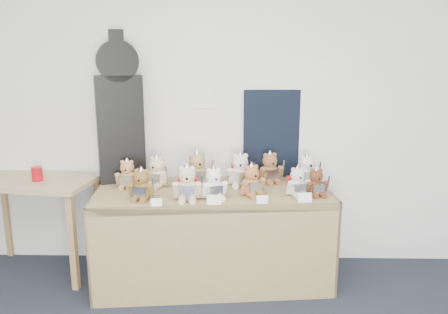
{
  "coord_description": "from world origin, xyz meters",
  "views": [
    {
      "loc": [
        0.37,
        -1.2,
        1.78
      ],
      "look_at": [
        0.3,
        2.0,
        1.05
      ],
      "focal_mm": 35.0,
      "sensor_mm": 36.0,
      "label": 1
    }
  ],
  "objects_px": {
    "teddy_front_far_left": "(141,186)",
    "teddy_front_far_right": "(298,183)",
    "red_cup": "(37,174)",
    "teddy_front_left": "(187,185)",
    "teddy_back_centre_left": "(198,170)",
    "teddy_back_right": "(270,169)",
    "display_table": "(213,213)",
    "teddy_back_centre_right": "(240,171)",
    "teddy_back_end": "(307,171)",
    "side_table": "(34,194)",
    "guitar_case": "(120,110)",
    "teddy_front_right": "(252,181)",
    "teddy_back_left": "(157,173)",
    "teddy_front_centre": "(214,185)",
    "teddy_front_end": "(316,183)",
    "teddy_back_far_left": "(127,175)"
  },
  "relations": [
    {
      "from": "teddy_front_far_right",
      "to": "teddy_back_right",
      "type": "xyz_separation_m",
      "value": [
        -0.18,
        0.35,
        0.02
      ]
    },
    {
      "from": "teddy_front_far_left",
      "to": "teddy_front_left",
      "type": "bearing_deg",
      "value": 5.37
    },
    {
      "from": "side_table",
      "to": "teddy_front_centre",
      "type": "xyz_separation_m",
      "value": [
        1.5,
        -0.32,
        0.19
      ]
    },
    {
      "from": "teddy_front_left",
      "to": "teddy_back_end",
      "type": "bearing_deg",
      "value": 20.3
    },
    {
      "from": "guitar_case",
      "to": "teddy_front_end",
      "type": "distance_m",
      "value": 1.67
    },
    {
      "from": "teddy_front_far_left",
      "to": "teddy_front_far_right",
      "type": "bearing_deg",
      "value": 12.46
    },
    {
      "from": "teddy_front_left",
      "to": "teddy_back_end",
      "type": "height_order",
      "value": "teddy_front_left"
    },
    {
      "from": "display_table",
      "to": "red_cup",
      "type": "distance_m",
      "value": 1.46
    },
    {
      "from": "teddy_front_left",
      "to": "teddy_back_left",
      "type": "bearing_deg",
      "value": 124.58
    },
    {
      "from": "teddy_front_far_right",
      "to": "teddy_back_centre_left",
      "type": "relative_size",
      "value": 0.8
    },
    {
      "from": "red_cup",
      "to": "teddy_front_far_right",
      "type": "distance_m",
      "value": 2.07
    },
    {
      "from": "red_cup",
      "to": "teddy_front_left",
      "type": "height_order",
      "value": "teddy_front_left"
    },
    {
      "from": "teddy_front_left",
      "to": "teddy_front_end",
      "type": "xyz_separation_m",
      "value": [
        0.96,
        0.13,
        -0.02
      ]
    },
    {
      "from": "teddy_front_centre",
      "to": "teddy_back_right",
      "type": "distance_m",
      "value": 0.63
    },
    {
      "from": "teddy_back_centre_left",
      "to": "teddy_back_right",
      "type": "xyz_separation_m",
      "value": [
        0.6,
        0.09,
        -0.01
      ]
    },
    {
      "from": "side_table",
      "to": "teddy_back_left",
      "type": "xyz_separation_m",
      "value": [
        1.02,
        -0.01,
        0.19
      ]
    },
    {
      "from": "side_table",
      "to": "red_cup",
      "type": "bearing_deg",
      "value": -24.88
    },
    {
      "from": "teddy_back_right",
      "to": "display_table",
      "type": "bearing_deg",
      "value": -166.33
    },
    {
      "from": "teddy_front_left",
      "to": "teddy_back_right",
      "type": "distance_m",
      "value": 0.8
    },
    {
      "from": "teddy_front_left",
      "to": "teddy_front_right",
      "type": "distance_m",
      "value": 0.49
    },
    {
      "from": "teddy_front_centre",
      "to": "teddy_front_far_right",
      "type": "bearing_deg",
      "value": -12.16
    },
    {
      "from": "display_table",
      "to": "teddy_front_right",
      "type": "bearing_deg",
      "value": -15.04
    },
    {
      "from": "red_cup",
      "to": "teddy_back_end",
      "type": "bearing_deg",
      "value": 3.19
    },
    {
      "from": "teddy_front_left",
      "to": "teddy_back_right",
      "type": "xyz_separation_m",
      "value": [
        0.64,
        0.48,
        -0.0
      ]
    },
    {
      "from": "teddy_front_far_left",
      "to": "teddy_front_right",
      "type": "height_order",
      "value": "teddy_front_right"
    },
    {
      "from": "teddy_front_far_right",
      "to": "teddy_back_left",
      "type": "xyz_separation_m",
      "value": [
        -1.1,
        0.22,
        0.01
      ]
    },
    {
      "from": "teddy_front_far_right",
      "to": "teddy_front_right",
      "type": "bearing_deg",
      "value": 164.42
    },
    {
      "from": "teddy_front_end",
      "to": "teddy_back_centre_right",
      "type": "bearing_deg",
      "value": 142.34
    },
    {
      "from": "teddy_front_left",
      "to": "teddy_back_centre_right",
      "type": "bearing_deg",
      "value": 39.94
    },
    {
      "from": "teddy_front_far_right",
      "to": "teddy_back_end",
      "type": "distance_m",
      "value": 0.33
    },
    {
      "from": "teddy_back_end",
      "to": "display_table",
      "type": "bearing_deg",
      "value": 177.28
    },
    {
      "from": "teddy_front_right",
      "to": "teddy_back_far_left",
      "type": "height_order",
      "value": "teddy_front_right"
    },
    {
      "from": "teddy_front_centre",
      "to": "teddy_back_far_left",
      "type": "xyz_separation_m",
      "value": [
        -0.7,
        0.27,
        -0.0
      ]
    },
    {
      "from": "display_table",
      "to": "teddy_front_far_left",
      "type": "bearing_deg",
      "value": -167.36
    },
    {
      "from": "teddy_front_far_right",
      "to": "teddy_back_centre_left",
      "type": "distance_m",
      "value": 0.82
    },
    {
      "from": "teddy_back_right",
      "to": "teddy_front_far_left",
      "type": "bearing_deg",
      "value": -173.76
    },
    {
      "from": "guitar_case",
      "to": "teddy_front_right",
      "type": "xyz_separation_m",
      "value": [
        1.06,
        -0.35,
        -0.5
      ]
    },
    {
      "from": "teddy_front_centre",
      "to": "teddy_back_centre_left",
      "type": "distance_m",
      "value": 0.38
    },
    {
      "from": "teddy_back_left",
      "to": "teddy_back_far_left",
      "type": "distance_m",
      "value": 0.23
    },
    {
      "from": "side_table",
      "to": "teddy_front_far_left",
      "type": "distance_m",
      "value": 1.05
    },
    {
      "from": "guitar_case",
      "to": "teddy_back_end",
      "type": "relative_size",
      "value": 4.43
    },
    {
      "from": "guitar_case",
      "to": "teddy_back_end",
      "type": "xyz_separation_m",
      "value": [
        1.53,
        -0.04,
        -0.49
      ]
    },
    {
      "from": "teddy_front_far_left",
      "to": "teddy_back_centre_right",
      "type": "height_order",
      "value": "teddy_back_centre_right"
    },
    {
      "from": "guitar_case",
      "to": "teddy_front_right",
      "type": "height_order",
      "value": "guitar_case"
    },
    {
      "from": "teddy_front_centre",
      "to": "display_table",
      "type": "bearing_deg",
      "value": 74.48
    },
    {
      "from": "teddy_back_right",
      "to": "teddy_back_end",
      "type": "distance_m",
      "value": 0.3
    },
    {
      "from": "side_table",
      "to": "teddy_front_left",
      "type": "height_order",
      "value": "teddy_front_left"
    },
    {
      "from": "teddy_front_right",
      "to": "teddy_back_right",
      "type": "height_order",
      "value": "teddy_back_right"
    },
    {
      "from": "teddy_back_centre_right",
      "to": "teddy_back_centre_left",
      "type": "bearing_deg",
      "value": 177.8
    },
    {
      "from": "teddy_front_far_right",
      "to": "teddy_front_left",
      "type": "bearing_deg",
      "value": 173.64
    }
  ]
}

